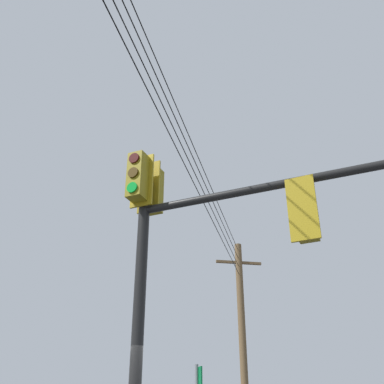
% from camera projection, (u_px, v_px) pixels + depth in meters
% --- Properties ---
extents(signal_mast_assembly, '(1.58, 5.42, 5.92)m').
position_uv_depth(signal_mast_assembly, '(189.00, 236.00, 7.59)').
color(signal_mast_assembly, black).
rests_on(signal_mast_assembly, ground).
extents(utility_pole_wooden, '(1.66, 1.67, 9.30)m').
position_uv_depth(utility_pole_wooden, '(243.00, 340.00, 20.26)').
color(utility_pole_wooden, brown).
rests_on(utility_pole_wooden, ground).
extents(overhead_wire_span, '(28.50, 11.48, 1.91)m').
position_uv_depth(overhead_wire_span, '(129.00, 24.00, 8.46)').
color(overhead_wire_span, black).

